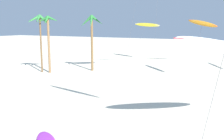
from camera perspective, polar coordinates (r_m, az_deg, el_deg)
palm_tree_0 at (r=46.30m, az=-15.46°, el=9.89°), size 4.43×4.40×9.80m
palm_tree_1 at (r=45.33m, az=-13.73°, el=8.95°), size 3.56×3.46×9.61m
palm_tree_2 at (r=46.25m, az=-4.40°, el=9.32°), size 4.70×4.11×9.80m
flying_kite_4 at (r=41.60m, az=18.99°, el=9.65°), size 5.85×11.85×9.23m
flying_kite_6 at (r=61.80m, az=7.58°, el=9.77°), size 7.87×11.86×8.80m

